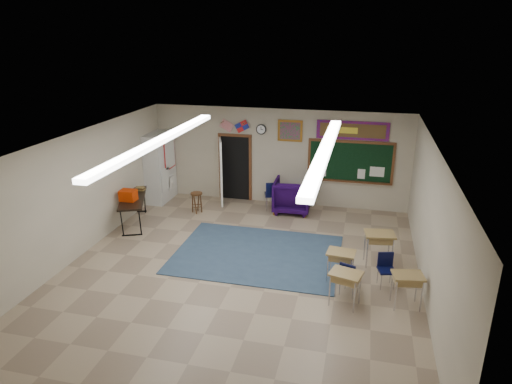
% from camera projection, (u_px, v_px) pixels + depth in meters
% --- Properties ---
extents(floor, '(9.00, 9.00, 0.00)m').
position_uv_depth(floor, '(241.00, 269.00, 10.57)').
color(floor, gray).
rests_on(floor, ground).
extents(back_wall, '(8.00, 0.04, 3.00)m').
position_uv_depth(back_wall, '(278.00, 157.00, 14.19)').
color(back_wall, '#C0B49B').
rests_on(back_wall, floor).
extents(front_wall, '(8.00, 0.04, 3.00)m').
position_uv_depth(front_wall, '(148.00, 332.00, 5.94)').
color(front_wall, '#C0B49B').
rests_on(front_wall, floor).
extents(left_wall, '(0.04, 9.00, 3.00)m').
position_uv_depth(left_wall, '(80.00, 194.00, 10.95)').
color(left_wall, '#C0B49B').
rests_on(left_wall, floor).
extents(right_wall, '(0.04, 9.00, 3.00)m').
position_uv_depth(right_wall, '(431.00, 226.00, 9.18)').
color(right_wall, '#C0B49B').
rests_on(right_wall, floor).
extents(ceiling, '(8.00, 9.00, 0.04)m').
position_uv_depth(ceiling, '(239.00, 142.00, 9.56)').
color(ceiling, silver).
rests_on(ceiling, back_wall).
extents(area_rug, '(4.00, 3.00, 0.02)m').
position_uv_depth(area_rug, '(257.00, 254.00, 11.25)').
color(area_rug, '#31475E').
rests_on(area_rug, floor).
extents(fluorescent_strips, '(3.86, 6.00, 0.10)m').
position_uv_depth(fluorescent_strips, '(239.00, 145.00, 9.58)').
color(fluorescent_strips, white).
rests_on(fluorescent_strips, ceiling).
extents(doorway, '(1.10, 0.89, 2.16)m').
position_uv_depth(doorway, '(231.00, 169.00, 14.53)').
color(doorway, black).
rests_on(doorway, back_wall).
extents(chalkboard, '(2.55, 0.14, 1.30)m').
position_uv_depth(chalkboard, '(350.00, 163.00, 13.68)').
color(chalkboard, brown).
rests_on(chalkboard, back_wall).
extents(bulletin_board, '(2.10, 0.05, 0.55)m').
position_uv_depth(bulletin_board, '(353.00, 130.00, 13.35)').
color(bulletin_board, '#AF0F1F').
rests_on(bulletin_board, back_wall).
extents(framed_art_print, '(0.75, 0.05, 0.65)m').
position_uv_depth(framed_art_print, '(290.00, 131.00, 13.79)').
color(framed_art_print, '#98601D').
rests_on(framed_art_print, back_wall).
extents(wall_clock, '(0.32, 0.05, 0.32)m').
position_uv_depth(wall_clock, '(261.00, 129.00, 13.99)').
color(wall_clock, black).
rests_on(wall_clock, back_wall).
extents(wall_flags, '(1.16, 0.06, 0.70)m').
position_uv_depth(wall_flags, '(234.00, 124.00, 14.12)').
color(wall_flags, red).
rests_on(wall_flags, back_wall).
extents(storage_cabinet, '(0.59, 1.25, 2.20)m').
position_uv_depth(storage_cabinet, '(160.00, 167.00, 14.55)').
color(storage_cabinet, silver).
rests_on(storage_cabinet, floor).
extents(wingback_armchair, '(1.12, 1.15, 1.01)m').
position_uv_depth(wingback_armchair, '(292.00, 196.00, 13.78)').
color(wingback_armchair, '#180431').
rests_on(wingback_armchair, floor).
extents(student_chair_reading, '(0.57, 0.57, 0.92)m').
position_uv_depth(student_chair_reading, '(272.00, 195.00, 13.94)').
color(student_chair_reading, black).
rests_on(student_chair_reading, floor).
extents(student_chair_desk_a, '(0.50, 0.50, 0.77)m').
position_uv_depth(student_chair_desk_a, '(350.00, 278.00, 9.44)').
color(student_chair_desk_a, black).
rests_on(student_chair_desk_a, floor).
extents(student_chair_desk_b, '(0.45, 0.45, 0.74)m').
position_uv_depth(student_chair_desk_b, '(387.00, 271.00, 9.72)').
color(student_chair_desk_b, black).
rests_on(student_chair_desk_b, floor).
extents(student_desk_front_left, '(0.64, 0.51, 0.72)m').
position_uv_depth(student_desk_front_left, '(340.00, 265.00, 9.92)').
color(student_desk_front_left, '#9F804A').
rests_on(student_desk_front_left, floor).
extents(student_desk_front_right, '(0.74, 0.60, 0.81)m').
position_uv_depth(student_desk_front_right, '(378.00, 247.00, 10.61)').
color(student_desk_front_right, '#9F804A').
rests_on(student_desk_front_right, floor).
extents(student_desk_back_left, '(0.71, 0.60, 0.73)m').
position_uv_depth(student_desk_back_left, '(345.00, 287.00, 9.05)').
color(student_desk_back_left, '#9F804A').
rests_on(student_desk_back_left, floor).
extents(student_desk_back_right, '(0.67, 0.55, 0.71)m').
position_uv_depth(student_desk_back_right, '(407.00, 289.00, 9.01)').
color(student_desk_back_right, '#9F804A').
rests_on(student_desk_back_right, floor).
extents(folding_table, '(1.33, 2.03, 1.10)m').
position_uv_depth(folding_table, '(134.00, 209.00, 12.91)').
color(folding_table, black).
rests_on(folding_table, floor).
extents(wooden_stool, '(0.36, 0.36, 0.63)m').
position_uv_depth(wooden_stool, '(197.00, 202.00, 13.75)').
color(wooden_stool, '#4A3216').
rests_on(wooden_stool, floor).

